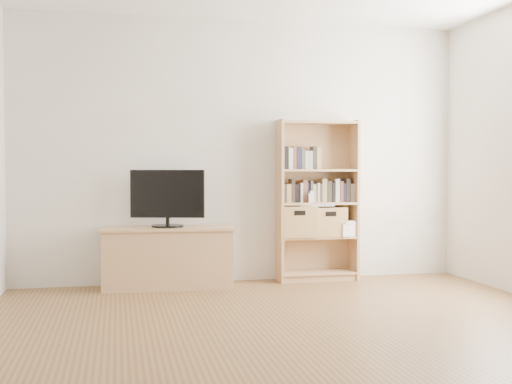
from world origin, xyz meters
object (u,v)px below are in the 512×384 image
object	(u,v)px
tv_stand	(168,258)
bookshelf	(317,200)
baby_monitor	(311,198)
basket_right	(327,221)
basket_left	(297,221)
laptop	(316,204)
television	(168,198)

from	to	relation	value
tv_stand	bookshelf	size ratio (longest dim) A/B	0.74
baby_monitor	basket_right	size ratio (longest dim) A/B	0.27
bookshelf	baby_monitor	xyz separation A→B (m)	(-0.09, -0.09, 0.03)
baby_monitor	basket_right	bearing A→B (deg)	30.37
basket_right	basket_left	bearing A→B (deg)	-179.09
laptop	basket_right	bearing A→B (deg)	16.65
television	tv_stand	bearing A→B (deg)	0.00
basket_left	basket_right	world-z (taller)	basket_left
laptop	bookshelf	bearing A→B (deg)	52.32
tv_stand	television	bearing A→B (deg)	0.00
television	basket_left	xyz separation A→B (m)	(1.29, 0.08, -0.25)
basket_right	laptop	world-z (taller)	laptop
bookshelf	laptop	world-z (taller)	bookshelf
tv_stand	basket_left	xyz separation A→B (m)	(1.29, 0.08, 0.33)
bookshelf	basket_left	size ratio (longest dim) A/B	4.35
bookshelf	basket_right	world-z (taller)	bookshelf
baby_monitor	basket_left	size ratio (longest dim) A/B	0.26
television	baby_monitor	world-z (taller)	television
basket_right	baby_monitor	bearing A→B (deg)	-154.75
tv_stand	laptop	bearing A→B (deg)	5.58
basket_right	laptop	distance (m)	0.21
basket_right	laptop	bearing A→B (deg)	-169.52
tv_stand	basket_right	size ratio (longest dim) A/B	3.40
bookshelf	television	bearing A→B (deg)	-176.14
television	laptop	size ratio (longest dim) A/B	2.05
basket_left	laptop	world-z (taller)	laptop
tv_stand	basket_right	bearing A→B (deg)	6.09
bookshelf	basket_left	xyz separation A→B (m)	(-0.22, -0.00, -0.21)
basket_left	basket_right	size ratio (longest dim) A/B	1.05
laptop	basket_left	bearing A→B (deg)	-179.18
basket_left	laptop	bearing A→B (deg)	-3.27
bookshelf	tv_stand	bearing A→B (deg)	-176.14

